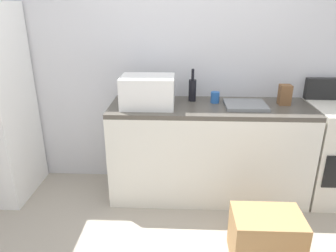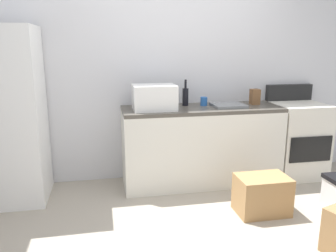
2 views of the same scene
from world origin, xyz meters
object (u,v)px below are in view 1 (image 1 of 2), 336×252
at_px(microwave, 148,92).
at_px(wine_bottle, 192,89).
at_px(coffee_mug, 215,97).
at_px(cardboard_box_medium, 266,237).
at_px(knife_block, 285,95).

relative_size(microwave, wine_bottle, 1.53).
bearing_deg(wine_bottle, microwave, -153.98).
bearing_deg(wine_bottle, coffee_mug, -13.98).
xyz_separation_m(wine_bottle, cardboard_box_medium, (0.52, -1.00, -0.83)).
distance_m(microwave, knife_block, 1.23).
xyz_separation_m(microwave, knife_block, (1.22, 0.11, -0.05)).
relative_size(wine_bottle, cardboard_box_medium, 0.61).
distance_m(wine_bottle, cardboard_box_medium, 1.40).
relative_size(coffee_mug, knife_block, 0.56).
height_order(microwave, knife_block, microwave).
relative_size(coffee_mug, cardboard_box_medium, 0.20).
height_order(microwave, coffee_mug, microwave).
bearing_deg(knife_block, coffee_mug, 177.19).
bearing_deg(microwave, wine_bottle, 26.02).
bearing_deg(coffee_mug, cardboard_box_medium, -71.78).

